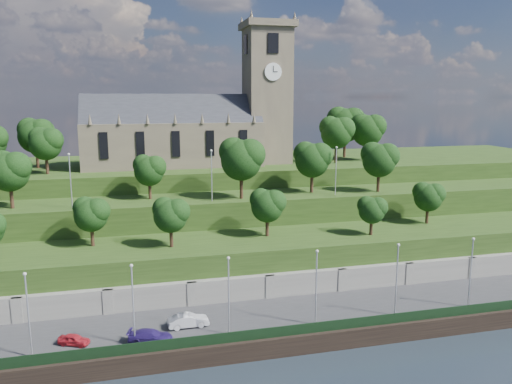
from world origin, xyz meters
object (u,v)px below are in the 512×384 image
object	(u,v)px
church	(198,124)
car_left	(74,340)
car_middle	(188,320)
car_right	(150,336)

from	to	relation	value
church	car_left	distance (m)	50.10
car_middle	car_right	xyz separation A→B (m)	(-4.29, -2.70, -0.07)
church	car_middle	distance (m)	45.64
car_left	car_middle	size ratio (longest dim) A/B	0.73
car_middle	car_right	distance (m)	5.07
car_left	car_middle	xyz separation A→B (m)	(12.09, 1.30, 0.19)
car_left	car_right	world-z (taller)	car_right
church	car_right	xyz separation A→B (m)	(-11.18, -43.25, -19.84)
church	car_right	world-z (taller)	church
car_left	car_middle	bearing A→B (deg)	-59.56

